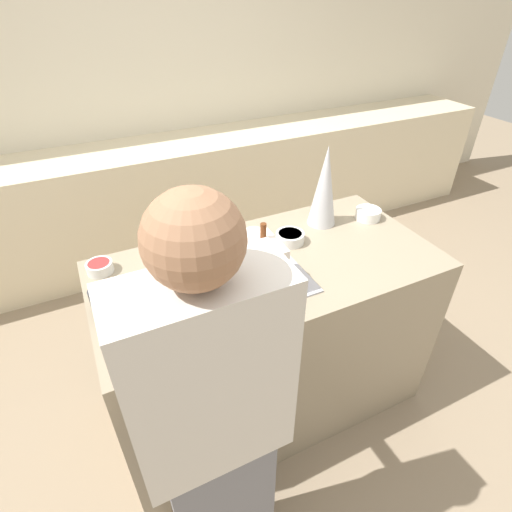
{
  "coord_description": "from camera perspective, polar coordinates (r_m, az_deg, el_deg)",
  "views": [
    {
      "loc": [
        -0.67,
        -1.26,
        1.98
      ],
      "look_at": [
        -0.07,
        0.0,
        1.0
      ],
      "focal_mm": 28.0,
      "sensor_mm": 36.0,
      "label": 1
    }
  ],
  "objects": [
    {
      "name": "baking_tray",
      "position": [
        1.63,
        -0.09,
        -4.58
      ],
      "size": [
        0.48,
        0.28,
        0.01
      ],
      "color": "#B2B2BC",
      "rests_on": "kitchen_island"
    },
    {
      "name": "candy_bowl_front_corner",
      "position": [
        2.17,
        15.72,
        5.88
      ],
      "size": [
        0.13,
        0.13,
        0.05
      ],
      "color": "white",
      "rests_on": "kitchen_island"
    },
    {
      "name": "decorative_tree",
      "position": [
        2.0,
        9.78,
        9.81
      ],
      "size": [
        0.14,
        0.14,
        0.41
      ],
      "color": "silver",
      "rests_on": "kitchen_island"
    },
    {
      "name": "person",
      "position": [
        1.32,
        -6.03,
        -23.8
      ],
      "size": [
        0.44,
        0.54,
        1.66
      ],
      "color": "slate",
      "rests_on": "ground_plane"
    },
    {
      "name": "cookbook",
      "position": [
        1.74,
        -11.17,
        -2.18
      ],
      "size": [
        0.16,
        0.14,
        0.02
      ],
      "color": "#3F598C",
      "rests_on": "kitchen_island"
    },
    {
      "name": "candy_bowl_beside_tree",
      "position": [
        1.91,
        4.87,
        2.71
      ],
      "size": [
        0.14,
        0.14,
        0.05
      ],
      "color": "white",
      "rests_on": "kitchen_island"
    },
    {
      "name": "wall_back",
      "position": [
        3.44,
        -15.08,
        22.62
      ],
      "size": [
        8.0,
        0.05,
        2.6
      ],
      "color": "beige",
      "rests_on": "ground_plane"
    },
    {
      "name": "ground_plane",
      "position": [
        2.44,
        1.48,
        -19.09
      ],
      "size": [
        12.0,
        12.0,
        0.0
      ],
      "primitive_type": "plane",
      "color": "gray"
    },
    {
      "name": "candy_bowl_near_tray_left",
      "position": [
        1.85,
        -13.49,
        0.62
      ],
      "size": [
        0.1,
        0.1,
        0.05
      ],
      "color": "white",
      "rests_on": "kitchen_island"
    },
    {
      "name": "candy_bowl_far_left",
      "position": [
        1.83,
        -21.44,
        -1.45
      ],
      "size": [
        0.11,
        0.11,
        0.05
      ],
      "color": "white",
      "rests_on": "kitchen_island"
    },
    {
      "name": "gingerbread_house",
      "position": [
        1.56,
        -0.09,
        -1.38
      ],
      "size": [
        0.2,
        0.19,
        0.27
      ],
      "color": "#5B2D14",
      "rests_on": "baking_tray"
    },
    {
      "name": "candy_bowl_behind_tray",
      "position": [
        1.93,
        -0.32,
        3.15
      ],
      "size": [
        0.1,
        0.1,
        0.04
      ],
      "color": "silver",
      "rests_on": "kitchen_island"
    },
    {
      "name": "kitchen_island",
      "position": [
        2.08,
        1.67,
        -11.53
      ],
      "size": [
        1.54,
        0.77,
        0.94
      ],
      "color": "gray",
      "rests_on": "ground_plane"
    },
    {
      "name": "back_cabinet_block",
      "position": [
        3.41,
        -11.72,
        7.97
      ],
      "size": [
        6.0,
        0.6,
        0.93
      ],
      "color": "beige",
      "rests_on": "ground_plane"
    },
    {
      "name": "mug",
      "position": [
        1.61,
        -21.06,
        -5.85
      ],
      "size": [
        0.09,
        0.09,
        0.1
      ],
      "color": "#2D2D33",
      "rests_on": "kitchen_island"
    },
    {
      "name": "candy_bowl_center_rear",
      "position": [
        1.66,
        -17.42,
        -4.79
      ],
      "size": [
        0.11,
        0.11,
        0.04
      ],
      "color": "white",
      "rests_on": "kitchen_island"
    },
    {
      "name": "candy_bowl_near_tray_right",
      "position": [
        1.94,
        -5.31,
        3.25
      ],
      "size": [
        0.1,
        0.1,
        0.05
      ],
      "color": "white",
      "rests_on": "kitchen_island"
    }
  ]
}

